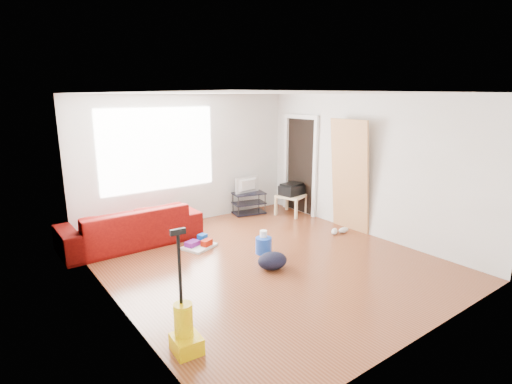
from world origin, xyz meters
TOP-DOWN VIEW (x-y plane):
  - room at (0.07, 0.15)m, footprint 4.51×5.01m
  - sofa at (-1.39, 1.95)m, footprint 2.28×0.89m
  - tv_stand at (1.25, 2.22)m, footprint 0.74×0.52m
  - tv at (1.25, 2.22)m, footprint 0.58×0.08m
  - side_table at (1.95, 1.66)m, footprint 0.68×0.68m
  - printer at (1.95, 1.66)m, footprint 0.51×0.41m
  - bucket at (0.16, 0.30)m, footprint 0.31×0.31m
  - toilet_paper at (0.18, 0.33)m, footprint 0.12×0.12m
  - cleaning_tray at (-0.54, 1.14)m, footprint 0.61×0.55m
  - backpack at (-0.10, -0.25)m, footprint 0.49×0.41m
  - sneakers at (1.85, 0.22)m, footprint 0.44×0.23m
  - vacuum at (-2.00, -1.23)m, footprint 0.29×0.32m
  - door_panel at (2.13, 0.28)m, footprint 0.26×0.83m

SIDE VIEW (x-z plane):
  - sofa at x=-1.39m, z-range -0.33..0.33m
  - bucket at x=0.16m, z-range -0.13..0.13m
  - backpack at x=-0.10m, z-range -0.12..0.12m
  - door_panel at x=2.13m, z-range -1.03..1.03m
  - sneakers at x=1.85m, z-range 0.00..0.10m
  - cleaning_tray at x=-0.54m, z-range -0.04..0.15m
  - toilet_paper at x=0.18m, z-range 0.13..0.24m
  - vacuum at x=-2.00m, z-range -0.40..0.86m
  - tv_stand at x=1.25m, z-range 0.01..0.47m
  - side_table at x=1.95m, z-range 0.15..0.58m
  - printer at x=1.95m, z-range 0.43..0.67m
  - tv at x=1.25m, z-range 0.46..0.79m
  - room at x=0.07m, z-range 0.00..2.51m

